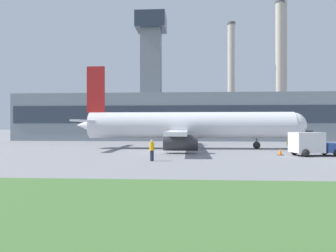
% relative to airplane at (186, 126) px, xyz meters
% --- Properties ---
extents(ground_plane, '(400.00, 400.00, 0.00)m').
position_rel_airplane_xyz_m(ground_plane, '(-1.97, -5.20, -2.71)').
color(ground_plane, gray).
extents(terminal_building, '(61.02, 12.17, 24.67)m').
position_rel_airplane_xyz_m(terminal_building, '(-2.29, 24.61, 2.23)').
color(terminal_building, gray).
rests_on(terminal_building, ground_plane).
extents(smokestack_left, '(2.37, 2.37, 32.45)m').
position_rel_airplane_xyz_m(smokestack_left, '(12.29, 55.41, 13.61)').
color(smokestack_left, '#B2A899').
rests_on(smokestack_left, ground_plane).
extents(smokestack_right, '(2.64, 2.64, 38.36)m').
position_rel_airplane_xyz_m(smokestack_right, '(25.87, 55.33, 16.58)').
color(smokestack_right, '#B2A899').
rests_on(smokestack_right, ground_plane).
extents(smokestack_far, '(3.69, 3.69, 43.65)m').
position_rel_airplane_xyz_m(smokestack_far, '(26.90, 57.43, 19.26)').
color(smokestack_far, '#B2A899').
rests_on(smokestack_far, ground_plane).
extents(airplane, '(27.52, 25.37, 10.00)m').
position_rel_airplane_xyz_m(airplane, '(0.00, 0.00, 0.00)').
color(airplane, silver).
rests_on(airplane, ground_plane).
extents(pushback_tug, '(3.77, 2.97, 2.17)m').
position_rel_airplane_xyz_m(pushback_tug, '(14.19, 0.72, -1.72)').
color(pushback_tug, yellow).
rests_on(pushback_tug, ground_plane).
extents(baggage_truck, '(4.47, 3.14, 2.14)m').
position_rel_airplane_xyz_m(baggage_truck, '(11.49, -8.84, -1.66)').
color(baggage_truck, '#2D4C93').
rests_on(baggage_truck, ground_plane).
extents(ground_crew_person, '(0.43, 0.43, 1.66)m').
position_rel_airplane_xyz_m(ground_crew_person, '(-2.49, -14.15, -1.86)').
color(ground_crew_person, '#23283D').
rests_on(ground_crew_person, ground_plane).
extents(traffic_cone_near_nose, '(0.54, 0.54, 0.65)m').
position_rel_airplane_xyz_m(traffic_cone_near_nose, '(8.82, -8.36, -2.41)').
color(traffic_cone_near_nose, black).
rests_on(traffic_cone_near_nose, ground_plane).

